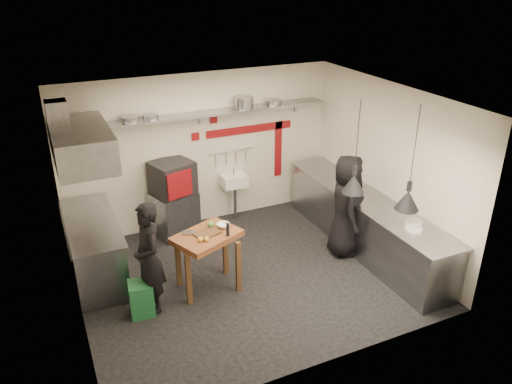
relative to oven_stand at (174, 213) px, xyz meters
name	(u,v)px	position (x,y,z in m)	size (l,w,h in m)	color
floor	(249,276)	(0.65, -1.81, -0.40)	(5.00, 5.00, 0.00)	black
ceiling	(248,100)	(0.65, -1.81, 2.40)	(5.00, 5.00, 0.00)	beige
wall_back	(201,150)	(0.65, 0.29, 1.00)	(5.00, 0.04, 2.80)	silver
wall_front	(325,267)	(0.65, -3.91, 1.00)	(5.00, 0.04, 2.80)	silver
wall_left	(68,229)	(-1.85, -1.81, 1.00)	(0.04, 4.20, 2.80)	silver
wall_right	(387,168)	(3.15, -1.81, 1.00)	(0.04, 4.20, 2.80)	silver
red_band_horiz	(250,129)	(1.60, 0.27, 1.28)	(1.70, 0.02, 0.14)	maroon
red_band_vert	(278,149)	(2.20, 0.27, 0.80)	(0.14, 0.02, 1.10)	maroon
red_tile_a	(214,119)	(0.90, 0.27, 1.55)	(0.14, 0.02, 0.14)	maroon
red_tile_b	(196,137)	(0.55, 0.27, 1.28)	(0.14, 0.02, 0.14)	maroon
back_shelf	(203,114)	(0.65, 0.11, 1.72)	(4.60, 0.34, 0.04)	gray
shelf_bracket_left	(87,131)	(-1.25, 0.26, 1.62)	(0.04, 0.06, 0.24)	gray
shelf_bracket_mid	(200,117)	(0.65, 0.26, 1.62)	(0.04, 0.06, 0.24)	gray
shelf_bracket_right	(296,106)	(2.55, 0.26, 1.62)	(0.04, 0.06, 0.24)	gray
pan_far_left	(130,119)	(-0.58, 0.11, 1.79)	(0.29, 0.29, 0.09)	gray
pan_mid_left	(151,117)	(-0.24, 0.11, 1.78)	(0.26, 0.26, 0.07)	gray
stock_pot	(244,102)	(1.43, 0.11, 1.84)	(0.33, 0.33, 0.20)	gray
pan_right	(274,102)	(2.01, 0.11, 1.78)	(0.29, 0.29, 0.08)	gray
oven_stand	(174,213)	(0.00, 0.00, 0.00)	(0.70, 0.64, 0.80)	gray
combi_oven	(172,178)	(0.01, -0.01, 0.69)	(0.65, 0.61, 0.58)	black
oven_door	(180,185)	(0.04, -0.35, 0.69)	(0.48, 0.03, 0.46)	maroon
oven_glass	(179,184)	(0.04, -0.32, 0.69)	(0.39, 0.02, 0.34)	black
hand_sink	(234,181)	(1.20, 0.11, 0.38)	(0.46, 0.34, 0.22)	silver
sink_tap	(234,172)	(1.20, 0.11, 0.56)	(0.03, 0.03, 0.14)	gray
sink_drain	(235,203)	(1.20, 0.07, -0.06)	(0.06, 0.06, 0.66)	gray
utensil_rail	(230,151)	(1.20, 0.25, 0.92)	(0.02, 0.02, 0.90)	gray
counter_right	(364,223)	(2.80, -1.81, 0.05)	(0.70, 3.80, 0.90)	gray
counter_right_top	(367,199)	(2.80, -1.81, 0.52)	(0.76, 3.90, 0.03)	gray
plate_stack	(413,225)	(2.77, -2.97, 0.60)	(0.24, 0.24, 0.13)	silver
small_bowl_right	(416,230)	(2.75, -3.06, 0.56)	(0.18, 0.18, 0.05)	silver
counter_left	(94,249)	(-1.50, -0.76, 0.05)	(0.70, 1.90, 0.90)	gray
counter_left_top	(90,222)	(-1.50, -0.76, 0.52)	(0.76, 2.00, 0.03)	gray
extractor_hood	(81,144)	(-1.45, -0.76, 1.75)	(0.78, 1.60, 0.50)	gray
hood_duct	(58,119)	(-1.70, -0.76, 2.15)	(0.28, 0.28, 0.50)	gray
green_bin	(142,298)	(-1.07, -2.04, -0.15)	(0.32, 0.32, 0.50)	#1D5F35
prep_table	(208,261)	(-0.02, -1.84, 0.06)	(0.92, 0.64, 0.92)	brown
cutting_board	(207,233)	(-0.01, -1.84, 0.53)	(0.36, 0.25, 0.03)	#53381F
pepper_mill	(228,230)	(0.24, -2.01, 0.62)	(0.05, 0.05, 0.20)	black
lemon_a	(200,239)	(-0.17, -2.01, 0.56)	(0.07, 0.07, 0.07)	gold
lemon_b	(206,239)	(-0.09, -2.04, 0.56)	(0.07, 0.07, 0.07)	gold
veg_ball	(211,224)	(0.10, -1.68, 0.57)	(0.10, 0.10, 0.10)	#4B8135
steel_tray	(188,233)	(-0.25, -1.72, 0.54)	(0.17, 0.11, 0.03)	gray
bowl	(223,225)	(0.28, -1.75, 0.55)	(0.20, 0.20, 0.06)	silver
heat_lamp_near	(357,148)	(2.05, -2.43, 1.72)	(0.33, 0.33, 1.37)	black
heat_lamp_far	(413,159)	(2.62, -2.95, 1.64)	(0.34, 0.34, 1.53)	black
chef_left	(149,258)	(-0.90, -1.98, 0.42)	(0.60, 0.39, 1.64)	black
chef_right	(346,206)	(2.40, -1.80, 0.47)	(0.85, 0.55, 1.73)	black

